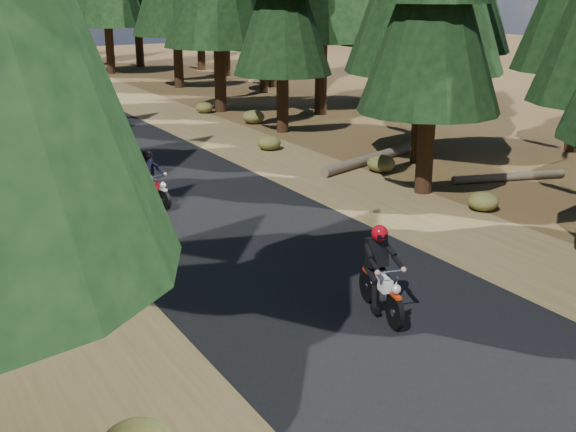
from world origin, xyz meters
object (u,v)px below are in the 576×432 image
object	(u,v)px
log_near	(373,158)
log_far	(509,177)
rider_lead	(381,286)
rider_follow	(152,188)

from	to	relation	value
log_near	log_far	world-z (taller)	log_near
log_near	rider_lead	world-z (taller)	rider_lead
rider_lead	rider_follow	distance (m)	8.32
log_near	rider_follow	distance (m)	7.99
log_far	rider_lead	xyz separation A→B (m)	(-8.80, -5.45, 0.42)
log_far	rider_lead	distance (m)	10.36
log_far	rider_lead	size ratio (longest dim) A/B	1.91
rider_lead	rider_follow	size ratio (longest dim) A/B	1.07
rider_lead	rider_follow	xyz separation A→B (m)	(-1.22, 8.23, -0.03)
log_far	rider_lead	world-z (taller)	rider_lead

